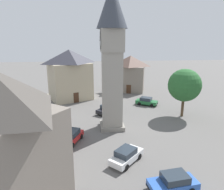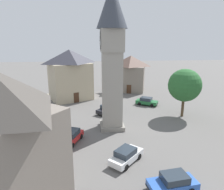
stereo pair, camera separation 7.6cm
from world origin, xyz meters
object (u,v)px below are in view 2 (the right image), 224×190
object	(u,v)px
car_silver_kerb	(147,101)
car_green_alley	(6,137)
lamp_post	(48,104)
pedestrian	(115,101)
clock_tower	(112,47)
car_white_side	(126,155)
building_corner_back	(70,75)
car_red_corner	(107,109)
car_blue_kerb	(71,137)
building_terrace_right	(131,73)
car_black_far	(173,183)
tree	(185,85)

from	to	relation	value
car_silver_kerb	car_green_alley	world-z (taller)	same
lamp_post	pedestrian	bearing A→B (deg)	-55.27
clock_tower	car_silver_kerb	xyz separation A→B (m)	(10.02, -7.88, -10.64)
car_white_side	building_corner_back	bearing A→B (deg)	17.10
lamp_post	car_white_side	bearing A→B (deg)	-139.13
clock_tower	lamp_post	distance (m)	12.57
car_red_corner	clock_tower	bearing A→B (deg)	-178.05
car_green_alley	car_blue_kerb	bearing A→B (deg)	-95.87
car_green_alley	clock_tower	bearing A→B (deg)	-76.92
lamp_post	car_silver_kerb	bearing A→B (deg)	-65.82
car_green_alley	building_terrace_right	world-z (taller)	building_terrace_right
car_green_alley	pedestrian	xyz separation A→B (m)	(13.04, -15.16, 0.25)
car_red_corner	building_corner_back	bearing A→B (deg)	35.71
car_red_corner	building_corner_back	world-z (taller)	building_corner_back
car_silver_kerb	car_black_far	size ratio (longest dim) A/B	1.02
car_black_far	car_silver_kerb	bearing A→B (deg)	-10.10
car_red_corner	lamp_post	distance (m)	10.14
car_silver_kerb	car_white_side	distance (m)	20.32
car_blue_kerb	tree	distance (m)	19.66
clock_tower	car_white_side	distance (m)	13.90
car_white_side	car_green_alley	world-z (taller)	same
pedestrian	lamp_post	bearing A→B (deg)	124.73
clock_tower	car_black_far	bearing A→B (deg)	-164.71
pedestrian	building_corner_back	size ratio (longest dim) A/B	0.16
car_blue_kerb	car_silver_kerb	distance (m)	19.36
tree	pedestrian	bearing A→B (deg)	58.05
car_black_far	tree	size ratio (longest dim) A/B	0.54
pedestrian	clock_tower	bearing A→B (deg)	170.27
building_terrace_right	building_corner_back	distance (m)	15.38
clock_tower	car_black_far	xyz separation A→B (m)	(-13.48, -3.69, -10.64)
lamp_post	car_black_far	bearing A→B (deg)	-140.79
building_corner_back	car_green_alley	bearing A→B (deg)	161.60
car_silver_kerb	car_blue_kerb	bearing A→B (deg)	136.16
clock_tower	car_blue_kerb	size ratio (longest dim) A/B	4.38
car_blue_kerb	clock_tower	bearing A→B (deg)	-54.54
pedestrian	building_terrace_right	distance (m)	13.67
car_silver_kerb	building_terrace_right	world-z (taller)	building_terrace_right
car_black_far	car_green_alley	bearing A→B (deg)	58.86
pedestrian	car_silver_kerb	bearing A→B (deg)	-89.02
car_silver_kerb	tree	distance (m)	9.06
pedestrian	lamp_post	distance (m)	13.47
clock_tower	car_blue_kerb	bearing A→B (deg)	125.46
car_white_side	car_green_alley	size ratio (longest dim) A/B	0.95
car_black_far	car_green_alley	world-z (taller)	same
car_blue_kerb	car_white_side	distance (m)	7.84
car_red_corner	lamp_post	xyz separation A→B (m)	(-3.97, 9.01, 2.43)
pedestrian	building_terrace_right	world-z (taller)	building_terrace_right
building_terrace_right	lamp_post	xyz separation A→B (m)	(-19.72, 16.18, -1.26)
car_white_side	building_terrace_right	xyz separation A→B (m)	(30.98, -6.43, 3.69)
clock_tower	car_silver_kerb	size ratio (longest dim) A/B	4.44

